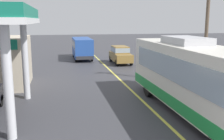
{
  "coord_description": "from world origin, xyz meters",
  "views": [
    {
      "loc": [
        -4.59,
        -4.95,
        4.5
      ],
      "look_at": [
        -1.5,
        10.0,
        1.6
      ],
      "focal_mm": 41.99,
      "sensor_mm": 36.0,
      "label": 1
    }
  ],
  "objects": [
    {
      "name": "ground",
      "position": [
        0.0,
        20.0,
        0.0
      ],
      "size": [
        120.0,
        120.0,
        0.0
      ],
      "primitive_type": "plane",
      "color": "#38383D"
    },
    {
      "name": "lane_divider_stripe",
      "position": [
        0.0,
        15.0,
        0.0
      ],
      "size": [
        0.16,
        50.0,
        0.01
      ],
      "primitive_type": "cube",
      "color": "#D8CC4C",
      "rests_on": "ground"
    },
    {
      "name": "coach_bus_main",
      "position": [
        1.75,
        6.23,
        1.72
      ],
      "size": [
        2.6,
        11.04,
        3.69
      ],
      "color": "silver",
      "rests_on": "ground"
    },
    {
      "name": "minibus_opposing_lane",
      "position": [
        -1.82,
        25.86,
        1.47
      ],
      "size": [
        2.04,
        6.13,
        2.44
      ],
      "color": "#264C9E",
      "rests_on": "ground"
    },
    {
      "name": "car_trailing_behind_bus",
      "position": [
        1.84,
        21.81,
        1.01
      ],
      "size": [
        1.7,
        4.2,
        1.82
      ],
      "color": "olive",
      "rests_on": "ground"
    },
    {
      "name": "utility_pole_roadside",
      "position": [
        5.5,
        11.6,
        4.68
      ],
      "size": [
        1.8,
        0.24,
        8.98
      ],
      "color": "brown",
      "rests_on": "ground"
    }
  ]
}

